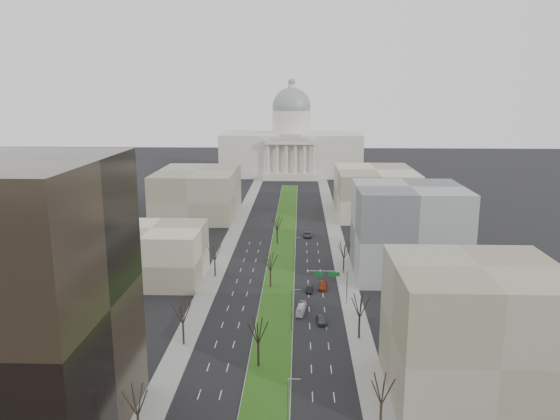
% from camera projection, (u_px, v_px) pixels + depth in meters
% --- Properties ---
extents(ground, '(600.00, 600.00, 0.00)m').
position_uv_depth(ground, '(283.00, 244.00, 175.89)').
color(ground, black).
rests_on(ground, ground).
extents(median, '(8.00, 222.03, 0.20)m').
position_uv_depth(median, '(283.00, 244.00, 174.88)').
color(median, '#999993').
rests_on(median, ground).
extents(sidewalk_left, '(5.00, 330.00, 0.15)m').
position_uv_depth(sidewalk_left, '(218.00, 268.00, 152.11)').
color(sidewalk_left, gray).
rests_on(sidewalk_left, ground).
extents(sidewalk_right, '(5.00, 330.00, 0.15)m').
position_uv_depth(sidewalk_right, '(344.00, 269.00, 150.85)').
color(sidewalk_right, gray).
rests_on(sidewalk_right, ground).
extents(capitol, '(80.00, 46.00, 55.00)m').
position_uv_depth(capitol, '(291.00, 146.00, 318.35)').
color(capitol, beige).
rests_on(capitol, ground).
extents(building_beige_left, '(26.00, 22.00, 14.00)m').
position_uv_depth(building_beige_left, '(152.00, 254.00, 141.42)').
color(building_beige_left, gray).
rests_on(building_beige_left, ground).
extents(building_tan_right, '(26.00, 24.00, 22.00)m').
position_uv_depth(building_tan_right, '(474.00, 332.00, 86.46)').
color(building_tan_right, gray).
rests_on(building_tan_right, ground).
extents(building_grey_right, '(28.00, 26.00, 24.00)m').
position_uv_depth(building_grey_right, '(408.00, 231.00, 144.76)').
color(building_grey_right, slate).
rests_on(building_grey_right, ground).
extents(building_far_left, '(30.00, 40.00, 18.00)m').
position_uv_depth(building_far_left, '(198.00, 193.00, 214.25)').
color(building_far_left, gray).
rests_on(building_far_left, ground).
extents(building_far_right, '(30.00, 40.00, 18.00)m').
position_uv_depth(building_far_right, '(375.00, 192.00, 216.60)').
color(building_far_right, gray).
rests_on(building_far_right, ground).
extents(tree_left_near, '(5.10, 5.10, 9.18)m').
position_uv_depth(tree_left_near, '(137.00, 400.00, 75.55)').
color(tree_left_near, black).
rests_on(tree_left_near, ground).
extents(tree_left_mid, '(5.40, 5.40, 9.72)m').
position_uv_depth(tree_left_mid, '(182.00, 311.00, 104.74)').
color(tree_left_mid, black).
rests_on(tree_left_mid, ground).
extents(tree_left_far, '(5.28, 5.28, 9.50)m').
position_uv_depth(tree_left_far, '(215.00, 252.00, 143.81)').
color(tree_left_far, black).
rests_on(tree_left_far, ground).
extents(tree_right_near, '(5.16, 5.16, 9.29)m').
position_uv_depth(tree_right_near, '(382.00, 389.00, 78.20)').
color(tree_right_near, black).
rests_on(tree_right_near, ground).
extents(tree_right_mid, '(5.52, 5.52, 9.94)m').
position_uv_depth(tree_right_mid, '(360.00, 305.00, 107.37)').
color(tree_right_mid, black).
rests_on(tree_right_mid, ground).
extents(tree_right_far, '(5.04, 5.04, 9.07)m').
position_uv_depth(tree_right_far, '(344.00, 250.00, 146.54)').
color(tree_right_far, black).
rests_on(tree_right_far, ground).
extents(tree_median_a, '(5.40, 5.40, 9.72)m').
position_uv_depth(tree_median_a, '(258.00, 330.00, 96.39)').
color(tree_median_a, black).
rests_on(tree_median_a, ground).
extents(tree_median_b, '(5.40, 5.40, 9.72)m').
position_uv_depth(tree_median_b, '(270.00, 261.00, 135.42)').
color(tree_median_b, black).
rests_on(tree_median_b, ground).
extents(tree_median_c, '(5.40, 5.40, 9.72)m').
position_uv_depth(tree_median_c, '(277.00, 223.00, 174.46)').
color(tree_median_c, black).
rests_on(tree_median_c, ground).
extents(streetlamp_median_a, '(1.90, 0.20, 9.16)m').
position_uv_depth(streetlamp_median_a, '(288.00, 406.00, 77.14)').
color(streetlamp_median_a, gray).
rests_on(streetlamp_median_a, ground).
extents(streetlamp_median_b, '(1.90, 0.20, 9.16)m').
position_uv_depth(streetlamp_median_b, '(292.00, 309.00, 111.29)').
color(streetlamp_median_b, gray).
rests_on(streetlamp_median_b, ground).
extents(streetlamp_median_c, '(1.90, 0.20, 9.16)m').
position_uv_depth(streetlamp_median_c, '(294.00, 252.00, 150.32)').
color(streetlamp_median_c, gray).
rests_on(streetlamp_median_c, ground).
extents(mast_arm_signs, '(9.12, 0.24, 8.09)m').
position_uv_depth(mast_arm_signs, '(335.00, 279.00, 125.32)').
color(mast_arm_signs, gray).
rests_on(mast_arm_signs, ground).
extents(car_grey_near, '(2.50, 4.98, 1.63)m').
position_uv_depth(car_grey_near, '(321.00, 319.00, 116.11)').
color(car_grey_near, '#47494E').
rests_on(car_grey_near, ground).
extents(car_black, '(1.76, 4.34, 1.40)m').
position_uv_depth(car_black, '(309.00, 289.00, 134.00)').
color(car_black, black).
rests_on(car_black, ground).
extents(car_red, '(2.49, 5.25, 1.48)m').
position_uv_depth(car_red, '(323.00, 286.00, 135.95)').
color(car_red, maroon).
rests_on(car_red, ground).
extents(car_grey_far, '(3.00, 5.75, 1.55)m').
position_uv_depth(car_grey_far, '(307.00, 235.00, 184.26)').
color(car_grey_far, '#44464A').
rests_on(car_grey_far, ground).
extents(box_van, '(2.43, 6.89, 1.88)m').
position_uv_depth(box_van, '(301.00, 309.00, 121.29)').
color(box_van, white).
rests_on(box_van, ground).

